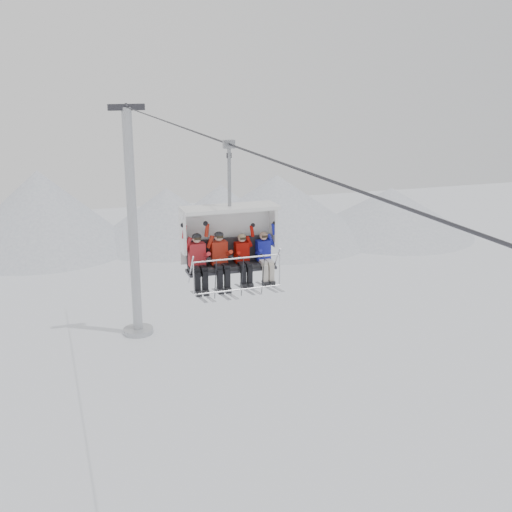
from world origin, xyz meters
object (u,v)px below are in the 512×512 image
object	(u,v)px
lift_tower_right	(133,240)
skier_center_left	(220,258)
skier_center_right	(243,258)
skier_far_right	(265,255)
skier_far_left	(198,260)
chairlift_carrier	(229,237)

from	to	relation	value
lift_tower_right	skier_center_left	bearing A→B (deg)	-90.99
skier_center_right	skier_far_right	bearing A→B (deg)	0.05
skier_far_left	chairlift_carrier	bearing A→B (deg)	17.65
skier_center_left	lift_tower_right	bearing A→B (deg)	89.01
lift_tower_right	skier_center_left	world-z (taller)	lift_tower_right
chairlift_carrier	skier_center_right	size ratio (longest dim) A/B	2.36
skier_far_right	skier_far_left	bearing A→B (deg)	179.58
chairlift_carrier	skier_center_left	size ratio (longest dim) A/B	2.31
chairlift_carrier	skier_far_left	distance (m)	1.13
chairlift_carrier	skier_far_right	distance (m)	1.14
lift_tower_right	skier_center_right	xyz separation A→B (m)	(0.31, -19.96, 4.41)
skier_far_left	skier_center_right	distance (m)	1.28
skier_center_left	skier_far_right	bearing A→B (deg)	-0.60
lift_tower_right	chairlift_carrier	xyz separation A→B (m)	(0.00, -19.64, 4.96)
lift_tower_right	skier_far_right	distance (m)	20.46
skier_center_right	skier_far_left	bearing A→B (deg)	179.35
lift_tower_right	skier_far_left	bearing A→B (deg)	-92.77
chairlift_carrier	skier_center_left	world-z (taller)	chairlift_carrier
skier_far_right	lift_tower_right	bearing A→B (deg)	92.73
skier_center_right	skier_far_right	world-z (taller)	skier_far_right
skier_far_left	lift_tower_right	bearing A→B (deg)	87.23
lift_tower_right	chairlift_carrier	world-z (taller)	lift_tower_right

